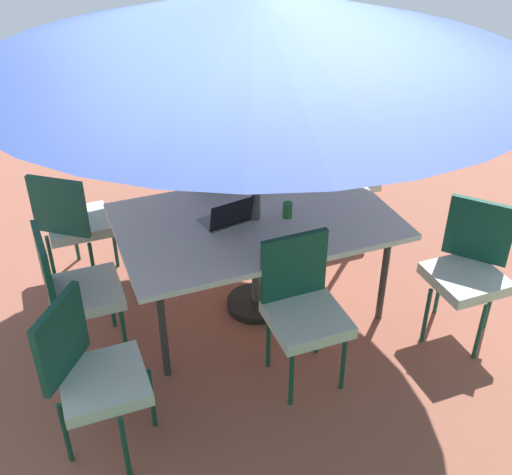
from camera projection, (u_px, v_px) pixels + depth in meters
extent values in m
cube|color=#935442|center=(256.00, 307.00, 4.71)|extent=(10.00, 10.00, 0.02)
cube|color=silver|center=(256.00, 221.00, 4.30)|extent=(1.91, 1.19, 0.04)
cylinder|color=#333333|center=(327.00, 217.00, 5.10)|extent=(0.05, 0.05, 0.74)
cylinder|color=#333333|center=(134.00, 257.00, 4.61)|extent=(0.05, 0.05, 0.74)
cylinder|color=#333333|center=(384.00, 277.00, 4.40)|extent=(0.05, 0.05, 0.74)
cylinder|color=#333333|center=(163.00, 331.00, 3.91)|extent=(0.05, 0.05, 0.74)
cylinder|color=#4C4C4C|center=(256.00, 174.00, 4.10)|extent=(0.06, 0.06, 2.25)
cone|color=#33478C|center=(256.00, 23.00, 3.58)|extent=(3.40, 3.40, 0.40)
cylinder|color=black|center=(256.00, 303.00, 4.69)|extent=(0.44, 0.44, 0.06)
cube|color=silver|center=(104.00, 382.00, 3.38)|extent=(0.46, 0.46, 0.08)
cube|color=#144738|center=(61.00, 339.00, 3.28)|extent=(0.29, 0.38, 0.45)
cylinder|color=#144738|center=(125.00, 447.00, 3.34)|extent=(0.03, 0.03, 0.45)
cylinder|color=#144738|center=(152.00, 399.00, 3.63)|extent=(0.03, 0.03, 0.45)
cylinder|color=#144738|center=(65.00, 433.00, 3.42)|extent=(0.03, 0.03, 0.45)
cylinder|color=#144738|center=(96.00, 386.00, 3.71)|extent=(0.03, 0.03, 0.45)
cube|color=silver|center=(345.00, 180.00, 5.40)|extent=(0.46, 0.46, 0.08)
cube|color=#144738|center=(371.00, 157.00, 5.18)|extent=(0.35, 0.33, 0.45)
cylinder|color=#144738|center=(331.00, 193.00, 5.75)|extent=(0.03, 0.03, 0.45)
cylinder|color=#144738|center=(317.00, 211.00, 5.48)|extent=(0.03, 0.03, 0.45)
cylinder|color=#144738|center=(368.00, 202.00, 5.62)|extent=(0.03, 0.03, 0.45)
cylinder|color=#144738|center=(356.00, 220.00, 5.34)|extent=(0.03, 0.03, 0.45)
cube|color=silver|center=(307.00, 319.00, 3.83)|extent=(0.46, 0.46, 0.08)
cube|color=#144738|center=(294.00, 266.00, 3.85)|extent=(0.44, 0.05, 0.45)
cylinder|color=#144738|center=(291.00, 378.00, 3.77)|extent=(0.03, 0.03, 0.45)
cylinder|color=#144738|center=(343.00, 362.00, 3.88)|extent=(0.03, 0.03, 0.45)
cylinder|color=#144738|center=(268.00, 341.00, 4.05)|extent=(0.03, 0.03, 0.45)
cylinder|color=#144738|center=(317.00, 327.00, 4.17)|extent=(0.03, 0.03, 0.45)
cube|color=silver|center=(79.00, 223.00, 4.79)|extent=(0.46, 0.46, 0.08)
cube|color=#144738|center=(59.00, 207.00, 4.47)|extent=(0.37, 0.29, 0.45)
cylinder|color=#144738|center=(115.00, 243.00, 5.03)|extent=(0.03, 0.03, 0.45)
cylinder|color=#144738|center=(75.00, 237.00, 5.12)|extent=(0.03, 0.03, 0.45)
cylinder|color=#144738|center=(93.00, 268.00, 4.74)|extent=(0.03, 0.03, 0.45)
cylinder|color=#144738|center=(52.00, 261.00, 4.82)|extent=(0.03, 0.03, 0.45)
cube|color=silver|center=(85.00, 292.00, 4.05)|extent=(0.46, 0.46, 0.08)
cube|color=#144738|center=(45.00, 267.00, 3.84)|extent=(0.07, 0.44, 0.45)
cylinder|color=#144738|center=(124.00, 332.00, 4.12)|extent=(0.03, 0.03, 0.45)
cylinder|color=#144738|center=(111.00, 301.00, 4.40)|extent=(0.03, 0.03, 0.45)
cylinder|color=#144738|center=(69.00, 348.00, 3.99)|extent=(0.03, 0.03, 0.45)
cylinder|color=#144738|center=(60.00, 315.00, 4.27)|extent=(0.03, 0.03, 0.45)
cube|color=silver|center=(216.00, 204.00, 5.04)|extent=(0.46, 0.46, 0.08)
cube|color=#144738|center=(223.00, 187.00, 4.73)|extent=(0.44, 0.04, 0.45)
cylinder|color=#144738|center=(230.00, 218.00, 5.38)|extent=(0.03, 0.03, 0.45)
cylinder|color=#144738|center=(190.00, 226.00, 5.27)|extent=(0.03, 0.03, 0.45)
cylinder|color=#144738|center=(245.00, 238.00, 5.09)|extent=(0.03, 0.03, 0.45)
cylinder|color=#144738|center=(203.00, 247.00, 4.98)|extent=(0.03, 0.03, 0.45)
cube|color=silver|center=(465.00, 278.00, 4.18)|extent=(0.46, 0.46, 0.08)
cube|color=#144738|center=(479.00, 231.00, 4.20)|extent=(0.32, 0.36, 0.45)
cylinder|color=#144738|center=(426.00, 316.00, 4.26)|extent=(0.03, 0.03, 0.45)
cylinder|color=#144738|center=(480.00, 332.00, 4.12)|extent=(0.03, 0.03, 0.45)
cylinder|color=#144738|center=(439.00, 288.00, 4.53)|extent=(0.03, 0.03, 0.45)
cylinder|color=#144738|center=(490.00, 302.00, 4.39)|extent=(0.03, 0.03, 0.45)
cube|color=gray|center=(224.00, 221.00, 4.25)|extent=(0.35, 0.27, 0.02)
cube|color=black|center=(232.00, 214.00, 4.11)|extent=(0.32, 0.11, 0.20)
cylinder|color=#286B33|center=(287.00, 210.00, 4.28)|extent=(0.07, 0.07, 0.11)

